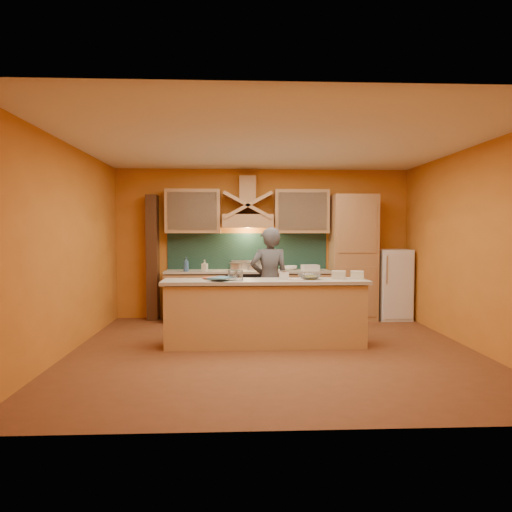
{
  "coord_description": "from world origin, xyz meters",
  "views": [
    {
      "loc": [
        -0.52,
        -6.12,
        1.62
      ],
      "look_at": [
        -0.21,
        0.9,
        1.25
      ],
      "focal_mm": 32.0,
      "sensor_mm": 36.0,
      "label": 1
    }
  ],
  "objects_px": {
    "fridge": "(393,284)",
    "person": "(269,281)",
    "stove": "(248,296)",
    "kitchen_scale": "(284,276)",
    "mixing_bowl": "(309,277)"
  },
  "relations": [
    {
      "from": "person",
      "to": "kitchen_scale",
      "type": "xyz_separation_m",
      "value": [
        0.16,
        -0.73,
        0.15
      ]
    },
    {
      "from": "stove",
      "to": "fridge",
      "type": "xyz_separation_m",
      "value": [
        2.7,
        0.0,
        0.2
      ]
    },
    {
      "from": "stove",
      "to": "kitchen_scale",
      "type": "xyz_separation_m",
      "value": [
        0.47,
        -1.87,
        0.55
      ]
    },
    {
      "from": "stove",
      "to": "fridge",
      "type": "bearing_deg",
      "value": 0.0
    },
    {
      "from": "fridge",
      "to": "mixing_bowl",
      "type": "distance_m",
      "value": 2.65
    },
    {
      "from": "person",
      "to": "kitchen_scale",
      "type": "relative_size",
      "value": 12.7
    },
    {
      "from": "person",
      "to": "kitchen_scale",
      "type": "bearing_deg",
      "value": 96.78
    },
    {
      "from": "fridge",
      "to": "person",
      "type": "xyz_separation_m",
      "value": [
        -2.39,
        -1.14,
        0.2
      ]
    },
    {
      "from": "stove",
      "to": "person",
      "type": "relative_size",
      "value": 0.53
    },
    {
      "from": "person",
      "to": "stove",
      "type": "bearing_deg",
      "value": -79.98
    },
    {
      "from": "stove",
      "to": "fridge",
      "type": "relative_size",
      "value": 0.69
    },
    {
      "from": "person",
      "to": "mixing_bowl",
      "type": "relative_size",
      "value": 5.39
    },
    {
      "from": "person",
      "to": "mixing_bowl",
      "type": "distance_m",
      "value": 0.89
    },
    {
      "from": "kitchen_scale",
      "to": "mixing_bowl",
      "type": "xyz_separation_m",
      "value": [
        0.36,
        0.01,
        -0.02
      ]
    },
    {
      "from": "fridge",
      "to": "kitchen_scale",
      "type": "distance_m",
      "value": 2.93
    }
  ]
}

